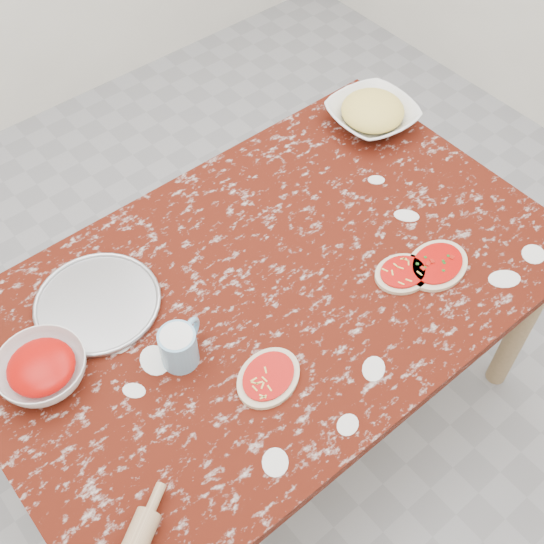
{
  "coord_description": "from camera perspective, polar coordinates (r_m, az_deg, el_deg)",
  "views": [
    {
      "loc": [
        -0.71,
        -0.86,
        2.24
      ],
      "look_at": [
        0.0,
        0.0,
        0.8
      ],
      "focal_mm": 45.52,
      "sensor_mm": 36.0,
      "label": 1
    }
  ],
  "objects": [
    {
      "name": "ground",
      "position": [
        2.5,
        -0.0,
        -11.3
      ],
      "size": [
        4.0,
        4.0,
        0.0
      ],
      "primitive_type": "plane",
      "color": "gray"
    },
    {
      "name": "worktable",
      "position": [
        1.93,
        -0.0,
        -2.42
      ],
      "size": [
        1.6,
        1.0,
        0.75
      ],
      "color": "#3F1007",
      "rests_on": "ground"
    },
    {
      "name": "pizza_tray",
      "position": [
        1.87,
        -14.21,
        -2.57
      ],
      "size": [
        0.33,
        0.33,
        0.01
      ],
      "primitive_type": "cylinder",
      "rotation": [
        0.0,
        0.0,
        -0.01
      ],
      "color": "#B2B2B7",
      "rests_on": "worktable"
    },
    {
      "name": "sauce_bowl",
      "position": [
        1.76,
        -18.44,
        -7.69
      ],
      "size": [
        0.23,
        0.23,
        0.07
      ],
      "primitive_type": "imported",
      "rotation": [
        0.0,
        0.0,
        0.03
      ],
      "color": "white",
      "rests_on": "worktable"
    },
    {
      "name": "cheese_bowl",
      "position": [
        2.32,
        8.27,
        12.69
      ],
      "size": [
        0.29,
        0.29,
        0.07
      ],
      "primitive_type": "imported",
      "rotation": [
        0.0,
        0.0,
        -0.08
      ],
      "color": "white",
      "rests_on": "worktable"
    },
    {
      "name": "flour_mug",
      "position": [
        1.7,
        -7.66,
        -6.08
      ],
      "size": [
        0.13,
        0.09,
        0.11
      ],
      "color": "#77ACCE",
      "rests_on": "worktable"
    },
    {
      "name": "pizza_left",
      "position": [
        1.7,
        -0.3,
        -8.72
      ],
      "size": [
        0.21,
        0.18,
        0.02
      ],
      "color": "beige",
      "rests_on": "worktable"
    },
    {
      "name": "pizza_mid",
      "position": [
        1.91,
        10.73,
        -0.12
      ],
      "size": [
        0.18,
        0.16,
        0.02
      ],
      "color": "beige",
      "rests_on": "worktable"
    },
    {
      "name": "pizza_right",
      "position": [
        1.94,
        13.49,
        0.57
      ],
      "size": [
        0.21,
        0.17,
        0.02
      ],
      "color": "beige",
      "rests_on": "worktable"
    }
  ]
}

